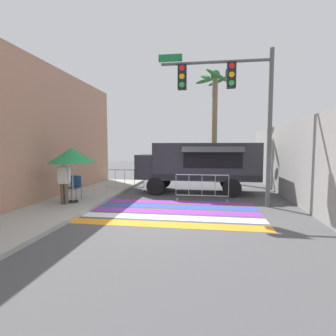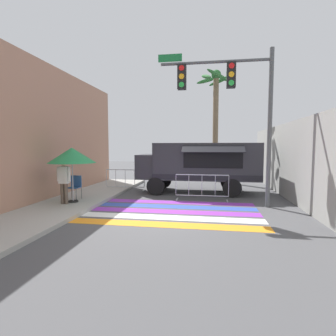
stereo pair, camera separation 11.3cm
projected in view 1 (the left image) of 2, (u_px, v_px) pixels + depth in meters
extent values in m
plane|color=#4C4C4F|center=(163.00, 217.00, 8.36)|extent=(60.00, 60.00, 0.00)
cube|color=#A8A59E|center=(26.00, 209.00, 9.06)|extent=(4.40, 16.00, 0.13)
cube|color=tan|center=(16.00, 130.00, 8.88)|extent=(0.25, 16.00, 5.57)
cube|color=gray|center=(295.00, 162.00, 10.47)|extent=(0.20, 16.00, 3.27)
cube|color=orange|center=(158.00, 224.00, 7.54)|extent=(6.40, 0.56, 0.01)
cube|color=white|center=(162.00, 217.00, 8.29)|extent=(6.40, 0.56, 0.01)
cube|color=purple|center=(166.00, 211.00, 9.04)|extent=(6.40, 0.56, 0.01)
cube|color=#334FB2|center=(169.00, 206.00, 9.79)|extent=(6.40, 0.56, 0.01)
cube|color=purple|center=(172.00, 202.00, 10.54)|extent=(6.40, 0.56, 0.01)
cube|color=#2D2D33|center=(206.00, 161.00, 12.67)|extent=(4.87, 2.24, 1.71)
cube|color=#2D2D33|center=(157.00, 166.00, 13.04)|extent=(1.72, 2.06, 1.15)
cube|color=#1E232D|center=(141.00, 160.00, 13.14)|extent=(0.06, 1.79, 0.44)
cube|color=black|center=(213.00, 159.00, 11.49)|extent=(2.58, 0.03, 0.77)
cube|color=black|center=(213.00, 149.00, 11.25)|extent=(2.68, 0.43, 0.31)
cube|color=black|center=(206.00, 177.00, 11.61)|extent=(4.87, 0.01, 0.24)
cylinder|color=black|center=(156.00, 186.00, 12.08)|extent=(0.83, 0.22, 0.83)
cylinder|color=black|center=(163.00, 180.00, 14.11)|extent=(0.83, 0.22, 0.83)
cylinder|color=black|center=(232.00, 188.00, 11.57)|extent=(0.83, 0.22, 0.83)
cylinder|color=black|center=(228.00, 182.00, 13.61)|extent=(0.83, 0.22, 0.83)
cylinder|color=#515456|center=(270.00, 129.00, 9.53)|extent=(0.16, 0.16, 5.74)
cylinder|color=#515456|center=(215.00, 62.00, 9.62)|extent=(4.01, 0.11, 0.11)
cube|color=black|center=(231.00, 75.00, 9.55)|extent=(0.32, 0.28, 0.90)
cylinder|color=red|center=(232.00, 66.00, 9.39)|extent=(0.20, 0.02, 0.20)
cylinder|color=#F2A519|center=(232.00, 74.00, 9.41)|extent=(0.20, 0.02, 0.20)
cylinder|color=green|center=(232.00, 83.00, 9.43)|extent=(0.20, 0.02, 0.20)
cube|color=black|center=(182.00, 77.00, 9.81)|extent=(0.32, 0.28, 0.90)
cylinder|color=red|center=(182.00, 68.00, 9.65)|extent=(0.20, 0.02, 0.20)
cylinder|color=#F2A519|center=(182.00, 76.00, 9.67)|extent=(0.20, 0.02, 0.20)
cylinder|color=green|center=(182.00, 85.00, 9.70)|extent=(0.20, 0.02, 0.20)
cube|color=#197238|center=(170.00, 58.00, 9.83)|extent=(0.90, 0.02, 0.28)
cylinder|color=black|center=(73.00, 202.00, 9.93)|extent=(0.36, 0.36, 0.06)
cylinder|color=#B2B2B7|center=(73.00, 175.00, 9.85)|extent=(0.04, 0.04, 2.07)
cone|color=#268C4C|center=(72.00, 155.00, 9.79)|extent=(1.75, 1.75, 0.58)
cylinder|color=#4C4C51|center=(66.00, 195.00, 10.20)|extent=(0.02, 0.02, 0.47)
cylinder|color=#4C4C51|center=(76.00, 195.00, 10.14)|extent=(0.02, 0.02, 0.47)
cylinder|color=#4C4C51|center=(72.00, 193.00, 10.62)|extent=(0.02, 0.02, 0.47)
cylinder|color=#4C4C51|center=(81.00, 193.00, 10.56)|extent=(0.02, 0.02, 0.47)
cube|color=#2D5999|center=(74.00, 188.00, 10.36)|extent=(0.45, 0.45, 0.03)
cube|color=#2D5999|center=(76.00, 181.00, 10.55)|extent=(0.45, 0.03, 0.45)
cylinder|color=brown|center=(62.00, 194.00, 9.60)|extent=(0.13, 0.13, 0.76)
cylinder|color=brown|center=(66.00, 194.00, 9.57)|extent=(0.13, 0.13, 0.76)
cube|color=silver|center=(64.00, 175.00, 9.53)|extent=(0.34, 0.20, 0.62)
cylinder|color=silver|center=(58.00, 174.00, 9.56)|extent=(0.09, 0.09, 0.52)
cylinder|color=silver|center=(69.00, 174.00, 9.49)|extent=(0.09, 0.09, 0.52)
sphere|color=tan|center=(63.00, 163.00, 9.49)|extent=(0.21, 0.21, 0.21)
cylinder|color=#B7BABF|center=(202.00, 175.00, 10.86)|extent=(2.18, 0.04, 0.04)
cylinder|color=#B7BABF|center=(202.00, 196.00, 10.93)|extent=(2.18, 0.04, 0.04)
cylinder|color=#B7BABF|center=(176.00, 185.00, 11.05)|extent=(0.02, 0.02, 0.87)
cylinder|color=#B7BABF|center=(189.00, 185.00, 10.97)|extent=(0.02, 0.02, 0.87)
cylinder|color=#B7BABF|center=(202.00, 185.00, 10.89)|extent=(0.02, 0.02, 0.87)
cylinder|color=#B7BABF|center=(215.00, 186.00, 10.81)|extent=(0.02, 0.02, 0.87)
cylinder|color=#B7BABF|center=(229.00, 186.00, 10.73)|extent=(0.02, 0.02, 0.87)
cube|color=#B7BABF|center=(177.00, 199.00, 11.10)|extent=(0.06, 0.44, 0.03)
cube|color=#B7BABF|center=(227.00, 201.00, 10.79)|extent=(0.06, 0.44, 0.03)
cylinder|color=#B7BABF|center=(125.00, 170.00, 13.25)|extent=(2.00, 0.04, 0.04)
cylinder|color=#B7BABF|center=(125.00, 187.00, 13.32)|extent=(2.00, 0.04, 0.04)
cylinder|color=#B7BABF|center=(106.00, 178.00, 13.43)|extent=(0.02, 0.02, 0.87)
cylinder|color=#B7BABF|center=(115.00, 178.00, 13.36)|extent=(0.02, 0.02, 0.87)
cylinder|color=#B7BABF|center=(125.00, 178.00, 13.29)|extent=(0.02, 0.02, 0.87)
cylinder|color=#B7BABF|center=(134.00, 179.00, 13.21)|extent=(0.02, 0.02, 0.87)
cylinder|color=#B7BABF|center=(144.00, 179.00, 13.14)|extent=(0.02, 0.02, 0.87)
cube|color=#B7BABF|center=(107.00, 190.00, 13.47)|extent=(0.06, 0.44, 0.03)
cube|color=#B7BABF|center=(143.00, 191.00, 13.20)|extent=(0.06, 0.44, 0.03)
cylinder|color=#7A664C|center=(214.00, 130.00, 16.71)|extent=(0.34, 0.34, 6.59)
sphere|color=#2D6B33|center=(215.00, 75.00, 16.43)|extent=(0.60, 0.60, 0.60)
ellipsoid|color=#2D6B33|center=(227.00, 78.00, 16.21)|extent=(0.48, 1.45, 0.99)
ellipsoid|color=#2D6B33|center=(220.00, 80.00, 17.17)|extent=(1.67, 0.87, 0.72)
ellipsoid|color=#2D6B33|center=(206.00, 81.00, 17.17)|extent=(1.45, 1.37, 0.80)
ellipsoid|color=#2D6B33|center=(205.00, 77.00, 16.24)|extent=(0.81, 1.34, 0.64)
ellipsoid|color=#2D6B33|center=(217.00, 75.00, 15.67)|extent=(1.50, 0.44, 0.94)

